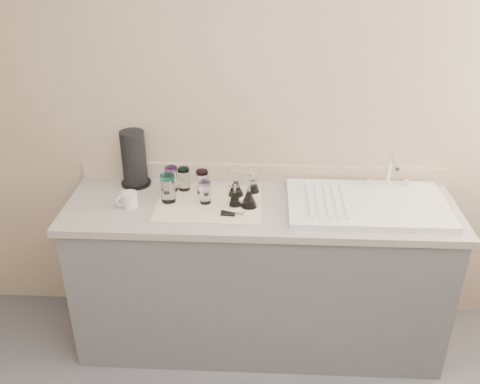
# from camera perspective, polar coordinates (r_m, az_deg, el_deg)

# --- Properties ---
(room_envelope) EXTENTS (3.54, 3.50, 2.52)m
(room_envelope) POSITION_cam_1_polar(r_m,az_deg,el_deg) (1.44, 2.07, -1.80)
(room_envelope) COLOR #59595F
(room_envelope) RESTS_ON ground
(counter_unit) EXTENTS (2.06, 0.62, 0.90)m
(counter_unit) POSITION_cam_1_polar(r_m,az_deg,el_deg) (3.05, 2.10, -8.76)
(counter_unit) COLOR slate
(counter_unit) RESTS_ON ground
(sink_unit) EXTENTS (0.82, 0.50, 0.22)m
(sink_unit) POSITION_cam_1_polar(r_m,az_deg,el_deg) (2.85, 13.42, -1.24)
(sink_unit) COLOR white
(sink_unit) RESTS_ON counter_unit
(dish_towel) EXTENTS (0.55, 0.42, 0.01)m
(dish_towel) POSITION_cam_1_polar(r_m,az_deg,el_deg) (2.82, -3.34, -1.19)
(dish_towel) COLOR white
(dish_towel) RESTS_ON counter_unit
(tumbler_teal) EXTENTS (0.07, 0.07, 0.14)m
(tumbler_teal) POSITION_cam_1_polar(r_m,az_deg,el_deg) (2.93, -7.33, 1.42)
(tumbler_teal) COLOR white
(tumbler_teal) RESTS_ON dish_towel
(tumbler_cyan) EXTENTS (0.06, 0.06, 0.13)m
(tumbler_cyan) POSITION_cam_1_polar(r_m,az_deg,el_deg) (2.93, -6.01, 1.41)
(tumbler_cyan) COLOR white
(tumbler_cyan) RESTS_ON dish_towel
(tumbler_purple) EXTENTS (0.07, 0.07, 0.13)m
(tumbler_purple) POSITION_cam_1_polar(r_m,az_deg,el_deg) (2.89, -4.04, 1.13)
(tumbler_purple) COLOR white
(tumbler_purple) RESTS_ON dish_towel
(tumbler_magenta) EXTENTS (0.08, 0.08, 0.15)m
(tumbler_magenta) POSITION_cam_1_polar(r_m,az_deg,el_deg) (2.81, -7.69, 0.42)
(tumbler_magenta) COLOR white
(tumbler_magenta) RESTS_ON dish_towel
(tumbler_lavender) EXTENTS (0.06, 0.06, 0.12)m
(tumbler_lavender) POSITION_cam_1_polar(r_m,az_deg,el_deg) (2.79, -3.74, 0.00)
(tumbler_lavender) COLOR white
(tumbler_lavender) RESTS_ON dish_towel
(goblet_back_left) EXTENTS (0.08, 0.08, 0.15)m
(goblet_back_left) POSITION_cam_1_polar(r_m,az_deg,el_deg) (2.87, -0.47, 0.62)
(goblet_back_left) COLOR white
(goblet_back_left) RESTS_ON dish_towel
(goblet_back_right) EXTENTS (0.07, 0.07, 0.13)m
(goblet_back_right) POSITION_cam_1_polar(r_m,az_deg,el_deg) (2.90, 1.40, 0.85)
(goblet_back_right) COLOR white
(goblet_back_right) RESTS_ON dish_towel
(goblet_front_left) EXTENTS (0.07, 0.07, 0.12)m
(goblet_front_left) POSITION_cam_1_polar(r_m,az_deg,el_deg) (2.77, -0.55, -0.60)
(goblet_front_left) COLOR white
(goblet_front_left) RESTS_ON dish_towel
(goblet_front_right) EXTENTS (0.09, 0.09, 0.16)m
(goblet_front_right) POSITION_cam_1_polar(r_m,az_deg,el_deg) (2.75, 0.96, -0.54)
(goblet_front_right) COLOR white
(goblet_front_right) RESTS_ON dish_towel
(can_opener) EXTENTS (0.12, 0.06, 0.02)m
(can_opener) POSITION_cam_1_polar(r_m,az_deg,el_deg) (2.69, -0.77, -2.38)
(can_opener) COLOR silver
(can_opener) RESTS_ON dish_towel
(white_mug) EXTENTS (0.12, 0.10, 0.08)m
(white_mug) POSITION_cam_1_polar(r_m,az_deg,el_deg) (2.83, -11.73, -0.82)
(white_mug) COLOR white
(white_mug) RESTS_ON counter_unit
(paper_towel_roll) EXTENTS (0.17, 0.17, 0.32)m
(paper_towel_roll) POSITION_cam_1_polar(r_m,az_deg,el_deg) (3.01, -11.24, 3.47)
(paper_towel_roll) COLOR black
(paper_towel_roll) RESTS_ON counter_unit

